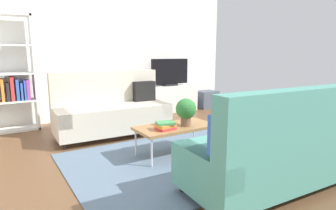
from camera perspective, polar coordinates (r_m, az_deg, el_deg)
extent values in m
plane|color=brown|center=(4.20, 0.76, -9.28)|extent=(7.68, 7.68, 0.00)
cube|color=white|center=(6.49, -12.90, 10.47)|extent=(6.40, 0.12, 2.90)
cube|color=slate|center=(3.89, 2.45, -10.85)|extent=(2.90, 2.20, 0.01)
cube|color=beige|center=(4.97, -11.07, -2.52)|extent=(1.93, 0.91, 0.44)
cube|color=beige|center=(5.18, -12.42, 3.58)|extent=(1.91, 0.27, 0.56)
cube|color=beige|center=(5.27, -2.35, -0.37)|extent=(0.23, 0.85, 0.22)
cube|color=beige|center=(4.75, -20.86, -2.26)|extent=(0.23, 0.85, 0.22)
cylinder|color=black|center=(5.08, -0.33, -5.19)|extent=(0.05, 0.05, 0.10)
cylinder|color=black|center=(4.52, -20.10, -7.84)|extent=(0.05, 0.05, 0.10)
cylinder|color=black|center=(5.66, -3.74, -3.57)|extent=(0.05, 0.05, 0.10)
cylinder|color=black|center=(5.16, -21.43, -5.66)|extent=(0.05, 0.05, 0.10)
cube|color=black|center=(5.27, -4.82, 2.80)|extent=(0.40, 0.15, 0.36)
cube|color=teal|center=(3.22, 19.72, -10.15)|extent=(1.94, 0.95, 0.44)
cube|color=teal|center=(2.89, 25.06, -2.50)|extent=(1.91, 0.31, 0.56)
cube|color=teal|center=(2.63, 7.18, -11.66)|extent=(0.25, 0.85, 0.22)
cube|color=teal|center=(3.84, 28.36, -5.75)|extent=(0.25, 0.85, 0.22)
cylinder|color=black|center=(3.04, 2.79, -16.32)|extent=(0.05, 0.05, 0.10)
cylinder|color=black|center=(4.15, 24.09, -9.75)|extent=(0.05, 0.05, 0.10)
cube|color=#3359B2|center=(2.54, 12.49, -5.72)|extent=(0.41, 0.16, 0.36)
cube|color=white|center=(2.85, 19.35, -4.32)|extent=(0.41, 0.16, 0.36)
cube|color=#9E7042|center=(3.95, 1.46, -4.49)|extent=(1.10, 0.56, 0.04)
cylinder|color=silver|center=(3.97, -6.51, -7.65)|extent=(0.02, 0.02, 0.38)
cylinder|color=silver|center=(4.47, 5.20, -5.56)|extent=(0.02, 0.02, 0.38)
cylinder|color=silver|center=(3.58, -3.29, -9.63)|extent=(0.02, 0.02, 0.38)
cylinder|color=silver|center=(4.12, 9.08, -7.01)|extent=(0.02, 0.02, 0.38)
cube|color=silver|center=(6.93, 0.28, 1.32)|extent=(1.40, 0.44, 0.64)
cube|color=black|center=(6.87, 0.37, 4.10)|extent=(0.36, 0.20, 0.04)
cube|color=black|center=(6.84, 0.38, 6.77)|extent=(1.00, 0.05, 0.60)
cube|color=white|center=(5.86, -25.37, 5.84)|extent=(0.04, 0.36, 2.10)
cube|color=white|center=(5.98, -29.65, -4.48)|extent=(1.10, 0.36, 0.04)
cube|color=white|center=(5.87, -30.12, 0.53)|extent=(1.02, 0.36, 0.03)
cube|color=white|center=(5.82, -30.57, 5.38)|extent=(1.02, 0.36, 0.03)
cube|color=orange|center=(5.85, -30.37, 2.60)|extent=(0.05, 0.29, 0.40)
cube|color=#262626|center=(5.85, -29.57, 2.34)|extent=(0.05, 0.29, 0.33)
cube|color=red|center=(5.85, -28.91, 2.90)|extent=(0.06, 0.29, 0.43)
cube|color=#3359B2|center=(5.86, -28.09, 2.74)|extent=(0.05, 0.29, 0.39)
cube|color=#3359B2|center=(5.87, -27.43, 2.47)|extent=(0.04, 0.29, 0.32)
cube|color=#3359B2|center=(5.87, -26.91, 2.74)|extent=(0.03, 0.29, 0.36)
cube|color=purple|center=(5.87, -26.43, 2.78)|extent=(0.05, 0.29, 0.36)
cube|color=#4C5666|center=(7.50, 7.82, 1.15)|extent=(0.52, 0.40, 0.44)
cylinder|color=brown|center=(3.94, 3.60, -3.29)|extent=(0.14, 0.14, 0.13)
sphere|color=#2D7233|center=(3.90, 3.63, -0.75)|extent=(0.28, 0.28, 0.28)
cube|color=red|center=(3.75, -0.49, -4.70)|extent=(0.26, 0.21, 0.03)
cube|color=orange|center=(3.74, -0.49, -4.16)|extent=(0.26, 0.21, 0.04)
cube|color=#3F8C4C|center=(3.74, -0.49, -3.64)|extent=(0.28, 0.23, 0.03)
cylinder|color=silver|center=(6.63, -4.20, 4.38)|extent=(0.08, 0.08, 0.16)
cylinder|color=purple|center=(6.62, -2.76, 4.40)|extent=(0.05, 0.05, 0.17)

